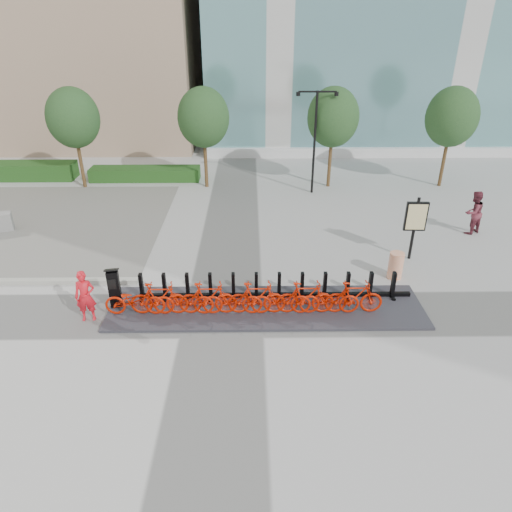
{
  "coord_description": "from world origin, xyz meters",
  "views": [
    {
      "loc": [
        0.84,
        -11.45,
        7.88
      ],
      "look_at": [
        1.0,
        1.5,
        1.2
      ],
      "focal_mm": 32.0,
      "sensor_mm": 36.0,
      "label": 1
    }
  ],
  "objects_px": {
    "kiosk": "(114,288)",
    "map_sign": "(416,219)",
    "bike_0": "(135,300)",
    "pedestrian": "(473,212)",
    "construction_barrel": "(396,266)",
    "worker_red": "(85,296)"
  },
  "relations": [
    {
      "from": "kiosk",
      "to": "construction_barrel",
      "type": "xyz_separation_m",
      "value": [
        9.08,
        1.73,
        -0.24
      ]
    },
    {
      "from": "pedestrian",
      "to": "kiosk",
      "type": "bearing_deg",
      "value": -5.86
    },
    {
      "from": "worker_red",
      "to": "map_sign",
      "type": "relative_size",
      "value": 0.67
    },
    {
      "from": "kiosk",
      "to": "pedestrian",
      "type": "xyz_separation_m",
      "value": [
        13.27,
        5.44,
        0.19
      ]
    },
    {
      "from": "bike_0",
      "to": "map_sign",
      "type": "relative_size",
      "value": 0.75
    },
    {
      "from": "bike_0",
      "to": "construction_barrel",
      "type": "height_order",
      "value": "bike_0"
    },
    {
      "from": "pedestrian",
      "to": "map_sign",
      "type": "height_order",
      "value": "map_sign"
    },
    {
      "from": "bike_0",
      "to": "map_sign",
      "type": "height_order",
      "value": "map_sign"
    },
    {
      "from": "kiosk",
      "to": "pedestrian",
      "type": "bearing_deg",
      "value": 12.39
    },
    {
      "from": "kiosk",
      "to": "pedestrian",
      "type": "relative_size",
      "value": 0.73
    },
    {
      "from": "construction_barrel",
      "to": "bike_0",
      "type": "bearing_deg",
      "value": -165.35
    },
    {
      "from": "worker_red",
      "to": "construction_barrel",
      "type": "xyz_separation_m",
      "value": [
        9.74,
        2.34,
        -0.32
      ]
    },
    {
      "from": "worker_red",
      "to": "construction_barrel",
      "type": "bearing_deg",
      "value": 5.55
    },
    {
      "from": "pedestrian",
      "to": "map_sign",
      "type": "relative_size",
      "value": 0.76
    },
    {
      "from": "kiosk",
      "to": "map_sign",
      "type": "bearing_deg",
      "value": 7.56
    },
    {
      "from": "bike_0",
      "to": "pedestrian",
      "type": "relative_size",
      "value": 0.98
    },
    {
      "from": "construction_barrel",
      "to": "map_sign",
      "type": "height_order",
      "value": "map_sign"
    },
    {
      "from": "bike_0",
      "to": "map_sign",
      "type": "xyz_separation_m",
      "value": [
        9.34,
        3.62,
        1.03
      ]
    },
    {
      "from": "construction_barrel",
      "to": "map_sign",
      "type": "relative_size",
      "value": 0.4
    },
    {
      "from": "kiosk",
      "to": "map_sign",
      "type": "distance_m",
      "value": 10.57
    },
    {
      "from": "worker_red",
      "to": "pedestrian",
      "type": "xyz_separation_m",
      "value": [
        13.93,
        6.05,
        0.11
      ]
    },
    {
      "from": "bike_0",
      "to": "map_sign",
      "type": "bearing_deg",
      "value": -68.83
    }
  ]
}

